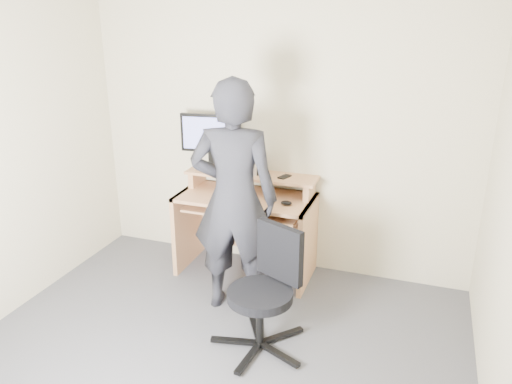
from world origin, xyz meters
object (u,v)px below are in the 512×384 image
Objects in this scene: desk at (249,214)px; office_chair at (267,286)px; monitor at (210,137)px; person at (234,199)px.

office_chair is (0.51, -1.04, -0.07)m from desk.
person is (0.51, -0.70, -0.29)m from monitor.
monitor is 0.62× the size of office_chair.
person is at bearing -61.31° from monitor.
monitor is 0.92m from person.
desk is 0.75m from person.
desk is 0.65× the size of person.
monitor reaches higher than desk.
desk is 0.78m from monitor.
person is (0.11, -0.63, 0.38)m from desk.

